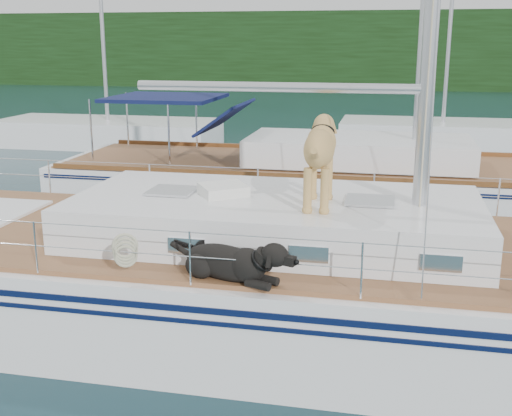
# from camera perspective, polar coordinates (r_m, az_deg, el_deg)

# --- Properties ---
(ground) EXTENTS (120.00, 120.00, 0.00)m
(ground) POSITION_cam_1_polar(r_m,az_deg,el_deg) (9.03, -3.42, -10.02)
(ground) COLOR #0E252B
(ground) RESTS_ON ground
(tree_line) EXTENTS (90.00, 3.00, 6.00)m
(tree_line) POSITION_cam_1_polar(r_m,az_deg,el_deg) (52.95, 9.88, 13.64)
(tree_line) COLOR black
(tree_line) RESTS_ON ground
(shore_bank) EXTENTS (92.00, 1.00, 1.20)m
(shore_bank) POSITION_cam_1_polar(r_m,az_deg,el_deg) (54.23, 9.83, 11.12)
(shore_bank) COLOR #595147
(shore_bank) RESTS_ON ground
(main_sailboat) EXTENTS (12.00, 3.92, 14.01)m
(main_sailboat) POSITION_cam_1_polar(r_m,az_deg,el_deg) (8.73, -2.84, -6.03)
(main_sailboat) COLOR white
(main_sailboat) RESTS_ON ground
(neighbor_sailboat) EXTENTS (11.00, 3.50, 13.30)m
(neighbor_sailboat) POSITION_cam_1_polar(r_m,az_deg,el_deg) (14.49, 4.68, 2.10)
(neighbor_sailboat) COLOR white
(neighbor_sailboat) RESTS_ON ground
(bg_boat_west) EXTENTS (8.00, 3.00, 11.65)m
(bg_boat_west) POSITION_cam_1_polar(r_m,az_deg,el_deg) (24.39, -12.98, 6.48)
(bg_boat_west) COLOR white
(bg_boat_west) RESTS_ON ground
(bg_boat_center) EXTENTS (7.20, 3.00, 11.65)m
(bg_boat_center) POSITION_cam_1_polar(r_m,az_deg,el_deg) (24.19, 16.20, 6.22)
(bg_boat_center) COLOR white
(bg_boat_center) RESTS_ON ground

